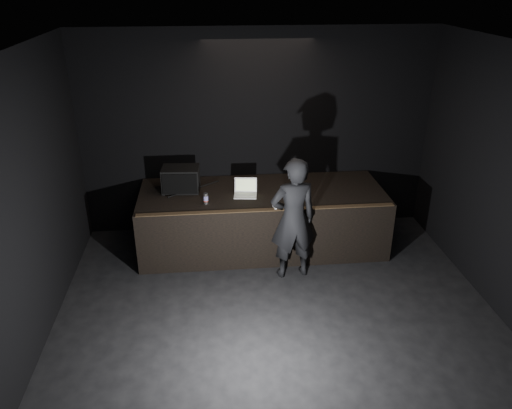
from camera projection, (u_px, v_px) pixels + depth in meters
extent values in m
plane|color=black|center=(286.00, 354.00, 6.12)|extent=(7.00, 7.00, 0.00)
cube|color=black|center=(257.00, 133.00, 8.53)|extent=(6.00, 0.10, 3.50)
cube|color=black|center=(1.00, 242.00, 5.11)|extent=(0.10, 7.00, 3.50)
cube|color=black|center=(296.00, 62.00, 4.64)|extent=(6.00, 7.00, 0.04)
cube|color=black|center=(262.00, 219.00, 8.37)|extent=(4.00, 1.50, 1.00)
cube|color=brown|center=(267.00, 210.00, 7.51)|extent=(3.92, 0.10, 0.01)
cube|color=black|center=(181.00, 179.00, 8.12)|extent=(0.62, 0.45, 0.40)
cube|color=black|center=(180.00, 184.00, 7.92)|extent=(0.56, 0.05, 0.34)
cylinder|color=black|center=(194.00, 189.00, 8.23)|extent=(0.84, 0.63, 0.02)
cube|color=silver|center=(245.00, 196.00, 7.98)|extent=(0.39, 0.29, 0.02)
cube|color=silver|center=(245.00, 195.00, 7.97)|extent=(0.32, 0.18, 0.00)
cube|color=silver|center=(246.00, 185.00, 8.07)|extent=(0.37, 0.12, 0.23)
cube|color=#CEED45|center=(246.00, 185.00, 8.06)|extent=(0.32, 0.09, 0.19)
cylinder|color=silver|center=(206.00, 198.00, 7.69)|extent=(0.07, 0.07, 0.17)
cylinder|color=#241C9D|center=(206.00, 198.00, 7.69)|extent=(0.07, 0.07, 0.08)
cylinder|color=#B22B10|center=(206.00, 201.00, 7.70)|extent=(0.07, 0.07, 0.01)
cylinder|color=white|center=(244.00, 186.00, 8.24)|extent=(0.08, 0.08, 0.10)
cube|color=white|center=(275.00, 207.00, 7.57)|extent=(0.05, 0.14, 0.02)
imported|color=black|center=(293.00, 219.00, 7.35)|extent=(0.75, 0.54, 1.90)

